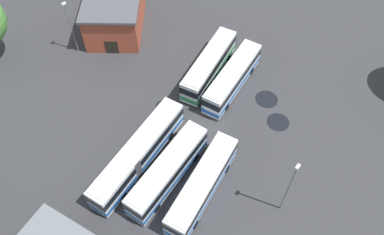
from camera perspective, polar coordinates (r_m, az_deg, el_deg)
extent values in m
plane|color=#333335|center=(47.92, 1.76, -1.61)|extent=(95.55, 95.55, 0.00)
cube|color=silver|center=(41.92, 1.50, -9.70)|extent=(12.14, 4.31, 3.13)
cube|color=beige|center=(40.47, 1.55, -8.66)|extent=(11.64, 4.04, 0.14)
cube|color=black|center=(41.47, 1.52, -9.39)|extent=(12.20, 4.35, 1.00)
cube|color=#1E56A8|center=(42.70, 1.48, -10.24)|extent=(12.20, 4.35, 0.63)
cube|color=black|center=(44.18, 5.17, -3.27)|extent=(0.38, 1.98, 1.15)
cylinder|color=black|center=(44.95, 2.43, -6.20)|extent=(1.04, 0.46, 1.00)
cylinder|color=black|center=(44.54, 5.00, -7.38)|extent=(1.04, 0.46, 1.00)
cylinder|color=black|center=(42.05, -2.36, -13.81)|extent=(1.04, 0.46, 1.00)
cylinder|color=black|center=(41.61, 0.39, -15.19)|extent=(1.04, 0.46, 1.00)
cube|color=silver|center=(42.78, -3.51, -7.65)|extent=(12.04, 3.38, 3.13)
cube|color=beige|center=(41.36, -3.62, -6.55)|extent=(11.55, 3.15, 0.14)
cube|color=black|center=(42.35, -3.54, -7.32)|extent=(12.10, 3.42, 1.00)
cube|color=#1E56A8|center=(43.55, -3.45, -8.21)|extent=(12.10, 3.42, 0.63)
cube|color=black|center=(44.82, 0.89, -1.73)|extent=(0.22, 1.99, 1.15)
cylinder|color=black|center=(45.78, -1.87, -4.45)|extent=(1.02, 0.38, 1.00)
cylinder|color=black|center=(45.11, 0.48, -5.78)|extent=(1.02, 0.38, 1.00)
cylinder|color=black|center=(43.17, -7.55, -11.32)|extent=(1.02, 0.38, 1.00)
cylinder|color=black|center=(42.46, -5.13, -12.89)|extent=(1.02, 0.38, 1.00)
cube|color=silver|center=(44.17, -7.72, -5.18)|extent=(14.78, 4.10, 3.13)
cube|color=beige|center=(42.80, -7.96, -4.04)|extent=(14.18, 3.84, 0.14)
cube|color=black|center=(43.75, -7.79, -4.84)|extent=(14.86, 4.15, 1.00)
cube|color=#1E56A8|center=(44.91, -7.60, -5.77)|extent=(14.86, 4.15, 0.63)
cube|color=black|center=(46.89, -2.54, 1.67)|extent=(0.29, 1.99, 1.15)
cube|color=#47474C|center=(43.60, -8.97, -6.70)|extent=(1.18, 2.57, 3.00)
cylinder|color=black|center=(47.56, -5.42, -1.49)|extent=(1.03, 0.41, 1.00)
cylinder|color=black|center=(46.76, -3.18, -2.67)|extent=(1.03, 0.41, 1.00)
cylinder|color=black|center=(44.35, -12.19, -9.64)|extent=(1.03, 0.41, 1.00)
cylinder|color=black|center=(43.48, -9.89, -11.10)|extent=(1.03, 0.41, 1.00)
cube|color=silver|center=(50.81, 5.84, 5.69)|extent=(11.79, 3.92, 3.13)
cube|color=beige|center=(49.62, 6.00, 6.96)|extent=(11.30, 3.67, 0.14)
cube|color=black|center=(50.44, 5.89, 6.07)|extent=(11.85, 3.97, 1.00)
cube|color=#1E56A8|center=(51.46, 5.76, 5.03)|extent=(11.85, 3.97, 0.63)
cube|color=black|center=(54.22, 8.73, 9.98)|extent=(0.32, 1.99, 1.15)
cylinder|color=black|center=(54.38, 6.41, 7.56)|extent=(1.03, 0.43, 1.00)
cylinder|color=black|center=(53.84, 8.54, 6.65)|extent=(1.03, 0.43, 1.00)
cylinder|color=black|center=(50.00, 2.70, 2.53)|extent=(1.03, 0.43, 1.00)
cylinder|color=black|center=(49.41, 4.97, 1.49)|extent=(1.03, 0.43, 1.00)
cube|color=silver|center=(52.14, 2.48, 7.55)|extent=(12.04, 4.64, 3.13)
cube|color=beige|center=(50.98, 2.55, 8.83)|extent=(11.54, 4.36, 0.14)
cube|color=black|center=(51.78, 2.50, 7.93)|extent=(12.11, 4.68, 1.00)
cube|color=#2D8C4C|center=(52.77, 2.45, 6.89)|extent=(12.11, 4.68, 0.63)
cube|color=black|center=(55.70, 5.20, 11.84)|extent=(0.44, 1.97, 1.15)
cylinder|color=black|center=(55.80, 3.04, 9.34)|extent=(1.04, 0.49, 1.00)
cylinder|color=black|center=(55.21, 5.16, 8.58)|extent=(1.04, 0.49, 1.00)
cylinder|color=black|center=(51.25, -0.48, 4.29)|extent=(1.04, 0.49, 1.00)
cylinder|color=black|center=(50.61, 1.77, 3.41)|extent=(1.04, 0.49, 1.00)
cube|color=#99422D|center=(59.74, -11.02, 14.57)|extent=(13.11, 12.44, 5.28)
cube|color=black|center=(56.70, -11.51, 9.88)|extent=(1.14, 1.47, 2.20)
cylinder|color=#59595B|center=(42.78, -19.71, -13.21)|extent=(0.20, 0.20, 3.87)
cylinder|color=slate|center=(56.45, -16.97, 12.11)|extent=(0.16, 0.16, 7.84)
cube|color=silver|center=(53.98, -18.03, 15.35)|extent=(0.56, 0.28, 0.20)
cylinder|color=slate|center=(40.04, 13.66, -10.07)|extent=(0.16, 0.16, 8.61)
cube|color=silver|center=(36.20, 15.01, -6.87)|extent=(0.56, 0.28, 0.20)
cylinder|color=black|center=(49.59, 12.30, -0.65)|extent=(2.78, 2.78, 0.01)
cylinder|color=black|center=(50.14, -4.22, 1.71)|extent=(1.86, 1.86, 0.01)
cylinder|color=black|center=(51.56, 10.69, 2.60)|extent=(2.92, 2.92, 0.01)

